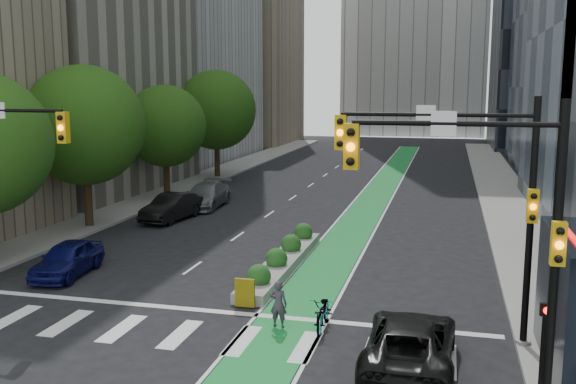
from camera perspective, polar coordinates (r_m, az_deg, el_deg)
The scene contains 19 objects.
ground at distance 21.51m, azimuth -8.45°, elevation -11.46°, with size 160.00×160.00×0.00m, color black.
sidewalk_left at distance 48.35m, azimuth -10.06°, elevation 0.23°, with size 3.60×90.00×0.15m, color gray.
sidewalk_right at distance 44.35m, azimuth 19.01°, elevation -0.95°, with size 3.60×90.00×0.15m, color gray.
bike_lane_paint at distance 49.36m, azimuth 8.30°, elevation 0.38°, with size 2.20×70.00×0.01m, color #188636.
building_tan_far at distance 89.16m, azimuth -4.22°, elevation 12.78°, with size 14.00×16.00×26.00m, color tan.
building_dark_end at distance 87.61m, azimuth 22.64°, elevation 12.82°, with size 14.00×18.00×28.00m, color black.
tree_mid at distance 35.94m, azimuth -17.65°, elevation 5.66°, with size 6.40×6.40×8.78m.
tree_midfar at distance 44.77m, azimuth -10.87°, elevation 5.77°, with size 5.60×5.60×7.76m.
tree_far at distance 53.96m, azimuth -6.40°, elevation 7.25°, with size 6.60×6.60×9.00m.
signal_right at distance 19.21m, azimuth 16.41°, elevation 0.60°, with size 5.82×0.51×7.20m.
signal_far_right at distance 14.81m, azimuth 18.21°, elevation -2.21°, with size 4.82×0.51×7.20m.
median_planter at distance 27.38m, azimuth -0.46°, elevation -5.97°, with size 1.20×10.26×1.10m.
ped_signal_post at distance 17.22m, azimuth 21.81°, elevation -11.82°, with size 0.32×0.43×2.46m.
bicycle at distance 20.71m, azimuth 3.17°, elevation -10.55°, with size 0.74×2.13×1.12m, color gray.
cyclist at distance 20.71m, azimuth -0.85°, elevation -9.91°, with size 0.56×0.37×1.54m, color #3A343E.
parked_car_left_near at distance 27.66m, azimuth -19.02°, elevation -5.62°, with size 1.66×4.13×1.41m, color #0D0F4E.
parked_car_left_mid at distance 37.44m, azimuth -10.30°, elevation -1.34°, with size 1.62×4.64×1.53m, color black.
parked_car_left_far at distance 41.16m, azimuth -7.31°, elevation -0.29°, with size 2.17×5.34×1.55m, color #5D6063.
parked_car_right at distance 18.26m, azimuth 10.81°, elevation -12.98°, with size 2.37×5.14×1.43m, color black.
Camera 1 is at (7.85, -18.53, 7.59)m, focal length 40.00 mm.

